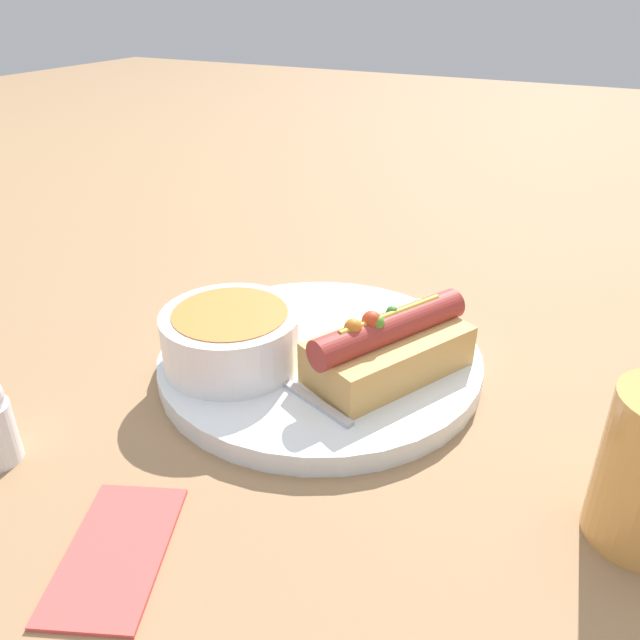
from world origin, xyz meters
TOP-DOWN VIEW (x-y plane):
  - ground_plane at (0.00, 0.00)m, footprint 4.00×4.00m
  - dinner_plate at (0.00, 0.00)m, footprint 0.30×0.30m
  - hot_dog at (-0.01, -0.07)m, footprint 0.16×0.13m
  - soup_bowl at (-0.05, 0.06)m, footprint 0.12×0.12m
  - spoon at (-0.05, 0.04)m, footprint 0.07×0.15m
  - napkin at (-0.25, 0.02)m, footprint 0.13×0.10m

SIDE VIEW (x-z plane):
  - ground_plane at x=0.00m, z-range 0.00..0.00m
  - napkin at x=-0.25m, z-range 0.00..0.01m
  - dinner_plate at x=0.00m, z-range 0.00..0.02m
  - spoon at x=-0.05m, z-range 0.02..0.03m
  - hot_dog at x=-0.01m, z-range 0.01..0.08m
  - soup_bowl at x=-0.05m, z-range 0.02..0.07m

